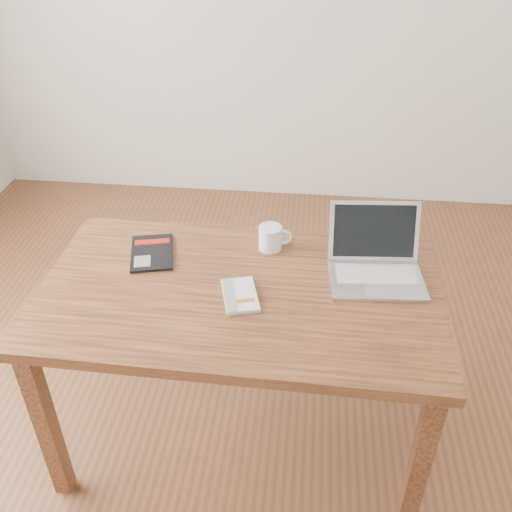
# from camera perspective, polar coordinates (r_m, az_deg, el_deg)

# --- Properties ---
(room) EXTENTS (4.04, 4.04, 2.70)m
(room) POSITION_cam_1_polar(r_m,az_deg,el_deg) (1.67, -2.58, 14.39)
(room) COLOR brown
(room) RESTS_ON ground
(desk) EXTENTS (1.38, 0.81, 0.75)m
(desk) POSITION_cam_1_polar(r_m,az_deg,el_deg) (1.98, -1.63, -5.41)
(desk) COLOR #58301A
(desk) RESTS_ON ground
(white_guidebook) EXTENTS (0.15, 0.20, 0.02)m
(white_guidebook) POSITION_cam_1_polar(r_m,az_deg,el_deg) (1.89, -1.61, -3.97)
(white_guidebook) COLOR beige
(white_guidebook) RESTS_ON desk
(black_guidebook) EXTENTS (0.20, 0.26, 0.01)m
(black_guidebook) POSITION_cam_1_polar(r_m,az_deg,el_deg) (2.12, -10.35, 0.34)
(black_guidebook) COLOR black
(black_guidebook) RESTS_ON desk
(laptop) EXTENTS (0.34, 0.33, 0.21)m
(laptop) POSITION_cam_1_polar(r_m,az_deg,el_deg) (2.01, 11.88, -0.58)
(laptop) COLOR silver
(laptop) RESTS_ON desk
(coffee_mug) EXTENTS (0.12, 0.09, 0.09)m
(coffee_mug) POSITION_cam_1_polar(r_m,az_deg,el_deg) (2.10, 1.51, 1.87)
(coffee_mug) COLOR white
(coffee_mug) RESTS_ON desk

